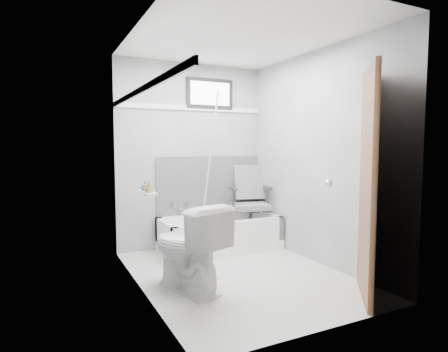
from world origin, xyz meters
TOP-DOWN VIEW (x-y plane):
  - floor at (0.00, 0.00)m, footprint 2.60×2.60m
  - ceiling at (0.00, 0.00)m, footprint 2.60×2.60m
  - wall_back at (0.00, 1.30)m, footprint 2.00×0.02m
  - wall_front at (0.00, -1.30)m, footprint 2.00×0.02m
  - wall_left at (-1.00, 0.00)m, footprint 0.02×2.60m
  - wall_right at (1.00, 0.00)m, footprint 0.02×2.60m
  - bathtub at (0.23, 0.93)m, footprint 1.50×0.70m
  - office_chair at (0.71, 0.98)m, footprint 0.65×0.65m
  - toilet at (-0.62, -0.15)m, footprint 0.67×0.91m
  - door at (0.98, -1.28)m, footprint 0.78×0.78m
  - window at (0.25, 1.29)m, footprint 0.66×0.04m
  - backerboard at (0.25, 1.29)m, footprint 1.50×0.02m
  - trim_back at (0.00, 1.29)m, footprint 2.00×0.02m
  - trim_left at (-0.99, 0.00)m, footprint 0.02×2.60m
  - pole at (0.13, 1.06)m, footprint 0.02×0.59m
  - shelf at (-0.93, 0.05)m, footprint 0.10×0.32m
  - soap_bottle_a at (-0.94, -0.03)m, footprint 0.07×0.07m
  - soap_bottle_b at (-0.94, 0.11)m, footprint 0.11×0.11m
  - faucet at (-0.20, 1.27)m, footprint 0.26×0.10m

SIDE VIEW (x-z plane):
  - floor at x=0.00m, z-range 0.00..0.00m
  - bathtub at x=0.23m, z-range 0.00..0.42m
  - toilet at x=-0.62m, z-range 0.00..0.80m
  - faucet at x=-0.20m, z-range 0.47..0.63m
  - office_chair at x=0.71m, z-range 0.12..1.07m
  - backerboard at x=0.25m, z-range 0.41..1.19m
  - shelf at x=-0.93m, z-range 0.89..0.91m
  - soap_bottle_b at x=-0.94m, z-range 0.91..1.01m
  - soap_bottle_a at x=-0.94m, z-range 0.91..1.02m
  - door at x=0.98m, z-range 0.00..2.00m
  - pole at x=0.13m, z-range 0.11..1.99m
  - wall_back at x=0.00m, z-range 0.00..2.40m
  - wall_front at x=0.00m, z-range 0.00..2.40m
  - wall_left at x=-1.00m, z-range 0.00..2.40m
  - wall_right at x=1.00m, z-range 0.00..2.40m
  - trim_back at x=0.00m, z-range 1.79..1.85m
  - trim_left at x=-0.99m, z-range 1.79..1.85m
  - window at x=0.25m, z-range 1.82..2.22m
  - ceiling at x=0.00m, z-range 2.40..2.40m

